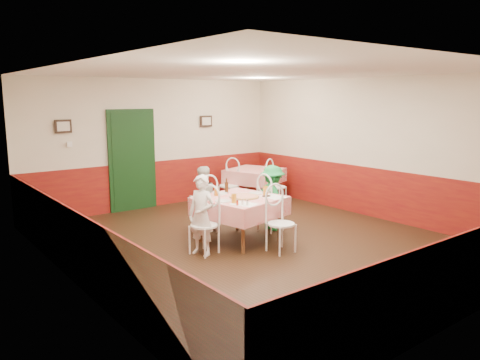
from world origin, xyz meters
TOP-DOWN VIEW (x-y plane):
  - floor at (0.00, 0.00)m, footprint 7.00×7.00m
  - ceiling at (0.00, 0.00)m, footprint 7.00×7.00m
  - back_wall at (0.00, 3.50)m, footprint 6.00×0.10m
  - front_wall at (0.00, -3.50)m, footprint 6.00×0.10m
  - left_wall at (-3.00, 0.00)m, footprint 0.10×7.00m
  - right_wall at (3.00, 0.00)m, footprint 0.10×7.00m
  - wainscot_back at (0.00, 3.48)m, footprint 6.00×0.03m
  - wainscot_front at (0.00, -3.48)m, footprint 6.00×0.03m
  - wainscot_left at (-2.98, 0.00)m, footprint 0.03×7.00m
  - wainscot_right at (2.98, 0.00)m, footprint 0.03×7.00m
  - door at (-0.60, 3.45)m, footprint 0.96×0.06m
  - picture_left at (-2.00, 3.45)m, footprint 0.32×0.03m
  - picture_right at (1.30, 3.45)m, footprint 0.32×0.03m
  - thermostat at (-1.90, 3.45)m, footprint 0.10×0.03m
  - main_table at (-0.17, 0.24)m, footprint 1.44×1.44m
  - second_table at (2.00, 2.49)m, footprint 1.45×1.45m
  - chair_left at (-1.00, 0.07)m, footprint 0.51×0.51m
  - chair_right at (0.66, 0.41)m, footprint 0.46×0.46m
  - chair_far at (-0.34, 1.08)m, footprint 0.43×0.43m
  - chair_near at (-0.00, -0.59)m, footprint 0.43×0.43m
  - chair_second_a at (1.25, 2.49)m, footprint 0.54×0.54m
  - chair_second_b at (2.00, 1.74)m, footprint 0.54×0.54m
  - pizza at (-0.13, 0.18)m, footprint 0.56×0.56m
  - plate_left at (-0.59, 0.15)m, footprint 0.29×0.29m
  - plate_right at (0.23, 0.30)m, footprint 0.29×0.29m
  - plate_far at (-0.27, 0.66)m, footprint 0.29×0.29m
  - glass_a at (-0.52, -0.05)m, footprint 0.09×0.09m
  - glass_b at (0.27, 0.10)m, footprint 0.10×0.10m
  - glass_c at (-0.42, 0.58)m, footprint 0.08×0.08m
  - beer_bottle at (-0.13, 0.68)m, footprint 0.07×0.07m
  - shaker_a at (-0.49, -0.24)m, footprint 0.04×0.04m
  - shaker_b at (-0.45, -0.31)m, footprint 0.04×0.04m
  - shaker_c at (-0.57, -0.21)m, footprint 0.04×0.04m
  - menu_left at (-0.44, -0.20)m, footprint 0.42×0.48m
  - menu_right at (0.29, -0.08)m, footprint 0.30×0.40m
  - wallet at (0.20, -0.00)m, footprint 0.13×0.11m
  - diner_left at (-1.05, 0.06)m, footprint 0.44×0.53m
  - diner_far at (-0.35, 1.12)m, footprint 0.59×0.47m
  - diner_right at (0.71, 0.42)m, footprint 0.48×0.79m

SIDE VIEW (x-z plane):
  - floor at x=0.00m, z-range 0.00..0.00m
  - main_table at x=-0.17m, z-range -0.01..0.76m
  - second_table at x=2.00m, z-range -0.01..0.76m
  - chair_left at x=-1.00m, z-range 0.00..0.90m
  - chair_right at x=0.66m, z-range 0.00..0.90m
  - chair_far at x=-0.34m, z-range 0.00..0.90m
  - chair_near at x=0.00m, z-range 0.00..0.90m
  - chair_second_a at x=1.25m, z-range 0.00..0.90m
  - chair_second_b at x=2.00m, z-range 0.00..0.90m
  - wainscot_back at x=0.00m, z-range 0.00..1.00m
  - wainscot_front at x=0.00m, z-range 0.00..1.00m
  - wainscot_left at x=-2.98m, z-range 0.00..1.00m
  - wainscot_right at x=2.98m, z-range 0.00..1.00m
  - diner_far at x=-0.35m, z-range 0.00..1.19m
  - diner_right at x=0.71m, z-range 0.00..1.20m
  - diner_left at x=-1.05m, z-range 0.00..1.25m
  - menu_left at x=-0.44m, z-range 0.76..0.76m
  - menu_right at x=0.29m, z-range 0.76..0.76m
  - plate_left at x=-0.59m, z-range 0.76..0.77m
  - plate_right at x=0.23m, z-range 0.76..0.77m
  - plate_far at x=-0.27m, z-range 0.76..0.77m
  - wallet at x=0.20m, z-range 0.76..0.78m
  - pizza at x=-0.13m, z-range 0.76..0.79m
  - shaker_a at x=-0.49m, z-range 0.76..0.85m
  - shaker_b at x=-0.45m, z-range 0.76..0.85m
  - shaker_c at x=-0.57m, z-range 0.76..0.85m
  - glass_c at x=-0.42m, z-range 0.76..0.89m
  - glass_a at x=-0.52m, z-range 0.76..0.91m
  - glass_b at x=0.27m, z-range 0.76..0.91m
  - beer_bottle at x=-0.13m, z-range 0.76..0.99m
  - door at x=-0.60m, z-range 0.00..2.10m
  - back_wall at x=0.00m, z-range 0.00..2.80m
  - front_wall at x=0.00m, z-range 0.00..2.80m
  - left_wall at x=-3.00m, z-range 0.00..2.80m
  - right_wall at x=3.00m, z-range 0.00..2.80m
  - thermostat at x=-1.90m, z-range 1.45..1.55m
  - picture_left at x=-2.00m, z-range 1.72..1.98m
  - picture_right at x=1.30m, z-range 1.72..1.98m
  - ceiling at x=0.00m, z-range 2.80..2.80m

